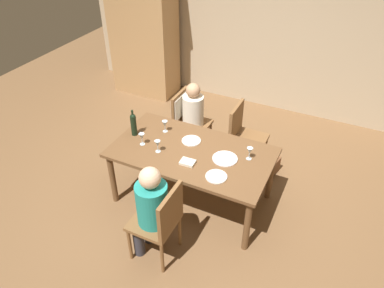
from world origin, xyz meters
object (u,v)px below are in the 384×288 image
at_px(wine_glass_near_left, 250,151).
at_px(dinner_plate_guest_left, 216,177).
at_px(wine_bottle_tall_green, 133,124).
at_px(handbag, 272,167).
at_px(chair_far_left, 185,115).
at_px(chair_far_right, 243,133).
at_px(person_man_bearded, 195,114).
at_px(armoire_cabinet, 143,32).
at_px(person_woman_host, 150,207).
at_px(wine_glass_near_right, 142,137).
at_px(dinner_plate_guest_right, 191,141).
at_px(dining_table, 192,157).
at_px(wine_glass_far, 165,124).
at_px(wine_glass_centre, 158,144).
at_px(dinner_plate_host, 225,159).
at_px(chair_near, 161,219).

height_order(wine_glass_near_left, dinner_plate_guest_left, wine_glass_near_left).
xyz_separation_m(wine_bottle_tall_green, handbag, (1.53, 0.89, -0.79)).
bearing_deg(chair_far_left, chair_far_right, 90.00).
height_order(chair_far_right, person_man_bearded, person_man_bearded).
bearing_deg(chair_far_right, handbag, 90.00).
bearing_deg(wine_bottle_tall_green, armoire_cabinet, 118.80).
xyz_separation_m(person_woman_host, wine_glass_near_right, (-0.55, 0.76, 0.19)).
distance_m(chair_far_right, wine_glass_near_right, 1.39).
distance_m(wine_bottle_tall_green, dinner_plate_guest_right, 0.71).
height_order(dinner_plate_guest_left, dinner_plate_guest_right, same).
bearing_deg(dining_table, wine_glass_far, 155.06).
relative_size(person_woman_host, wine_glass_near_left, 7.71).
height_order(wine_glass_centre, dinner_plate_host, wine_glass_centre).
height_order(dining_table, wine_glass_centre, wine_glass_centre).
distance_m(dinner_plate_host, handbag, 1.13).
bearing_deg(dinner_plate_host, chair_far_left, 137.04).
distance_m(wine_glass_centre, dinner_plate_guest_right, 0.44).
bearing_deg(person_woman_host, dinner_plate_host, -24.59).
relative_size(wine_glass_centre, dinner_plate_guest_right, 0.66).
relative_size(chair_far_right, person_woman_host, 0.80).
bearing_deg(wine_glass_centre, person_woman_host, -65.98).
xyz_separation_m(wine_bottle_tall_green, wine_glass_far, (0.30, 0.22, -0.05)).
distance_m(wine_glass_near_left, wine_glass_far, 1.10).
distance_m(chair_far_left, handbag, 1.38).
bearing_deg(armoire_cabinet, wine_bottle_tall_green, -61.20).
xyz_separation_m(wine_glass_far, dinner_plate_guest_left, (0.89, -0.51, -0.10)).
distance_m(chair_far_right, wine_glass_centre, 1.29).
distance_m(dining_table, wine_glass_far, 0.55).
height_order(dining_table, person_woman_host, person_woman_host).
xyz_separation_m(armoire_cabinet, dinner_plate_guest_right, (1.92, -2.09, -0.35)).
bearing_deg(handbag, wine_glass_centre, -136.17).
height_order(wine_glass_near_right, dinner_plate_host, wine_glass_near_right).
height_order(person_man_bearded, wine_glass_centre, person_man_bearded).
distance_m(armoire_cabinet, person_man_bearded, 2.18).
bearing_deg(chair_far_left, dinner_plate_guest_left, 38.99).
relative_size(chair_near, wine_bottle_tall_green, 2.72).
relative_size(wine_glass_centre, dinner_plate_guest_left, 0.65).
bearing_deg(handbag, chair_far_left, 180.00).
bearing_deg(dinner_plate_host, chair_near, -108.44).
relative_size(wine_glass_near_left, dinner_plate_guest_left, 0.65).
xyz_separation_m(wine_bottle_tall_green, wine_glass_near_left, (1.40, 0.15, -0.05)).
bearing_deg(wine_glass_near_left, armoire_cabinet, 141.34).
bearing_deg(wine_bottle_tall_green, chair_far_left, 75.19).
xyz_separation_m(wine_bottle_tall_green, wine_glass_centre, (0.43, -0.17, -0.05)).
bearing_deg(person_woman_host, dining_table, -1.68).
height_order(armoire_cabinet, wine_glass_near_left, armoire_cabinet).
height_order(wine_glass_near_right, dinner_plate_guest_right, wine_glass_near_right).
distance_m(armoire_cabinet, dinner_plate_host, 3.30).
distance_m(dining_table, wine_glass_near_left, 0.67).
xyz_separation_m(chair_far_left, wine_bottle_tall_green, (-0.24, -0.89, 0.30)).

